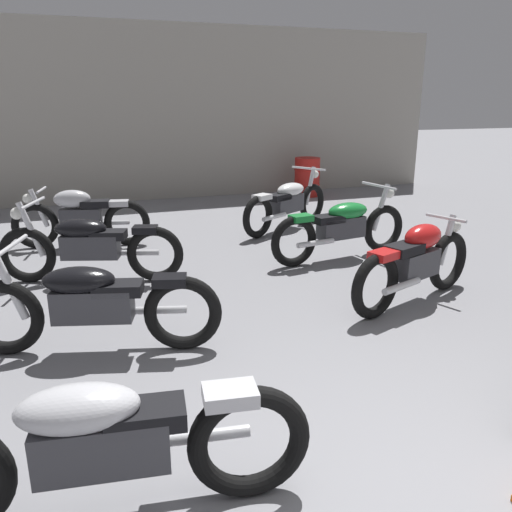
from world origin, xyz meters
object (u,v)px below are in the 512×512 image
at_px(motorcycle_right_row_3, 287,202).
at_px(motorcycle_left_row_2, 89,245).
at_px(motorcycle_right_row_1, 416,261).
at_px(motorcycle_left_row_0, 100,441).
at_px(motorcycle_left_row_1, 91,303).
at_px(oil_drum, 307,177).
at_px(motorcycle_right_row_2, 342,226).
at_px(motorcycle_left_row_3, 80,216).

bearing_deg(motorcycle_right_row_3, motorcycle_left_row_2, -152.91).
bearing_deg(motorcycle_right_row_1, motorcycle_left_row_0, -149.04).
relative_size(motorcycle_left_row_1, motorcycle_right_row_3, 1.10).
bearing_deg(motorcycle_left_row_1, oil_drum, 51.93).
relative_size(motorcycle_left_row_0, motorcycle_right_row_1, 1.14).
height_order(motorcycle_left_row_0, motorcycle_right_row_2, same).
bearing_deg(motorcycle_right_row_1, motorcycle_right_row_3, 89.87).
distance_m(motorcycle_left_row_2, motorcycle_right_row_1, 3.71).
bearing_deg(motorcycle_left_row_0, motorcycle_right_row_1, 30.96).
height_order(motorcycle_left_row_1, motorcycle_left_row_2, same).
height_order(motorcycle_left_row_3, motorcycle_right_row_3, motorcycle_right_row_3).
xyz_separation_m(motorcycle_left_row_0, motorcycle_right_row_3, (3.34, 5.50, 0.00)).
distance_m(motorcycle_left_row_2, motorcycle_left_row_3, 1.66).
relative_size(motorcycle_left_row_0, motorcycle_left_row_1, 1.02).
bearing_deg(oil_drum, motorcycle_left_row_2, -137.85).
relative_size(motorcycle_left_row_0, oil_drum, 2.55).
bearing_deg(motorcycle_left_row_3, motorcycle_left_row_1, -90.24).
xyz_separation_m(motorcycle_left_row_1, motorcycle_left_row_3, (0.01, 3.55, 0.01)).
relative_size(motorcycle_left_row_0, motorcycle_left_row_3, 1.11).
bearing_deg(motorcycle_right_row_1, motorcycle_left_row_2, 150.02).
distance_m(motorcycle_left_row_0, motorcycle_left_row_2, 3.85).
bearing_deg(motorcycle_right_row_3, motorcycle_left_row_3, 179.84).
bearing_deg(motorcycle_right_row_2, motorcycle_left_row_2, 177.21).
xyz_separation_m(motorcycle_left_row_0, oil_drum, (4.98, 8.25, -0.03)).
distance_m(motorcycle_left_row_1, oil_drum, 7.99).
xyz_separation_m(motorcycle_left_row_2, motorcycle_right_row_3, (3.22, 1.65, 0.00)).
xyz_separation_m(motorcycle_left_row_3, oil_drum, (4.91, 2.74, -0.03)).
distance_m(motorcycle_left_row_0, motorcycle_left_row_3, 5.51).
relative_size(motorcycle_left_row_3, motorcycle_right_row_1, 1.03).
distance_m(motorcycle_left_row_0, motorcycle_left_row_1, 1.96).
bearing_deg(motorcycle_right_row_3, motorcycle_right_row_2, -88.76).
bearing_deg(motorcycle_left_row_2, motorcycle_right_row_1, -29.98).
bearing_deg(motorcycle_left_row_0, motorcycle_left_row_3, 89.30).
bearing_deg(motorcycle_right_row_2, motorcycle_right_row_1, -91.58).
height_order(motorcycle_left_row_1, motorcycle_left_row_3, motorcycle_left_row_1).
distance_m(motorcycle_left_row_3, oil_drum, 5.63).
bearing_deg(oil_drum, motorcycle_left_row_0, -121.13).
height_order(motorcycle_left_row_1, motorcycle_right_row_2, same).
xyz_separation_m(motorcycle_left_row_2, oil_drum, (4.86, 4.40, -0.03)).
relative_size(motorcycle_right_row_3, oil_drum, 2.26).
height_order(motorcycle_right_row_2, motorcycle_right_row_3, same).
bearing_deg(motorcycle_right_row_2, motorcycle_left_row_1, -152.44).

